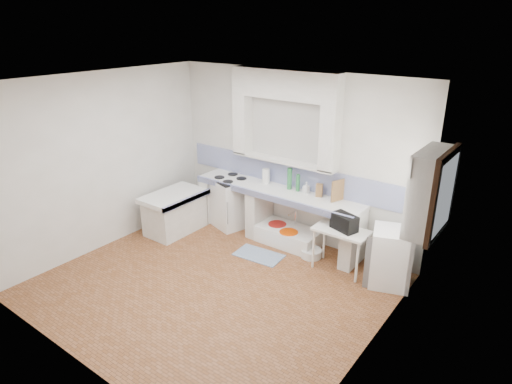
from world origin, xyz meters
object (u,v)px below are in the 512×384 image
Objects in this scene: sink at (288,236)px; fridge at (391,257)px; stove at (231,203)px; side_table at (340,250)px.

sink is 1.83m from fridge.
stove is 1.27m from sink.
stove reaches higher than fridge.
fridge is at bearing 6.26° from side_table.
side_table is (2.29, -0.24, -0.10)m from stove.
stove is at bearing 173.44° from side_table.
fridge is (0.74, 0.09, 0.08)m from side_table.
sink is 1.25× the size of fridge.
sink is at bearing 155.51° from fridge.
stove is at bearing 157.90° from fridge.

